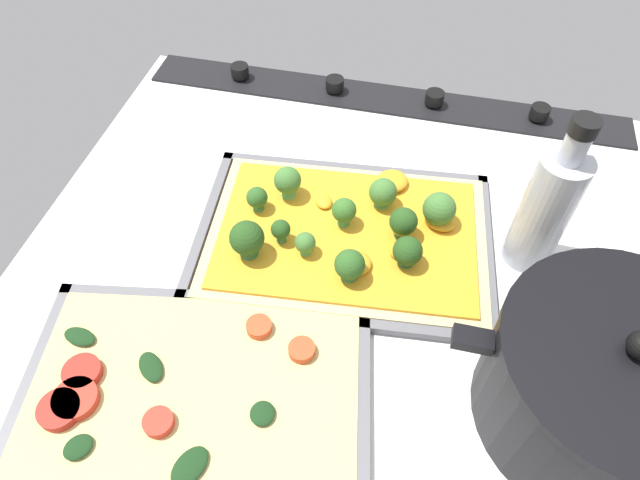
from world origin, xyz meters
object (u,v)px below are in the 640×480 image
at_px(baking_tray_front, 344,239).
at_px(oil_bottle, 546,208).
at_px(baking_tray_back, 195,393).
at_px(cooking_pot, 605,385).
at_px(veggie_pizza_back, 185,391).
at_px(broccoli_pizza, 347,230).

relative_size(baking_tray_front, oil_bottle, 1.84).
bearing_deg(baking_tray_back, oil_bottle, -141.52).
relative_size(baking_tray_back, cooking_pot, 1.34).
distance_m(baking_tray_back, cooking_pot, 0.38).
bearing_deg(baking_tray_back, veggie_pizza_back, 16.45).
xyz_separation_m(baking_tray_back, oil_bottle, (-0.32, -0.25, 0.08)).
xyz_separation_m(broccoli_pizza, veggie_pizza_back, (0.12, 0.23, -0.01)).
height_order(baking_tray_front, broccoli_pizza, broccoli_pizza).
height_order(baking_tray_front, oil_bottle, oil_bottle).
relative_size(baking_tray_back, veggie_pizza_back, 1.08).
height_order(baking_tray_front, baking_tray_back, same).
xyz_separation_m(baking_tray_front, oil_bottle, (-0.22, -0.03, 0.08)).
xyz_separation_m(cooking_pot, oil_bottle, (0.05, -0.19, 0.02)).
distance_m(baking_tray_front, oil_bottle, 0.23).
bearing_deg(oil_bottle, baking_tray_front, 7.37).
bearing_deg(veggie_pizza_back, baking_tray_back, -163.55).
bearing_deg(baking_tray_back, baking_tray_front, -114.80).
xyz_separation_m(broccoli_pizza, cooking_pot, (-0.27, 0.16, 0.04)).
xyz_separation_m(baking_tray_front, baking_tray_back, (0.10, 0.23, 0.00)).
distance_m(broccoli_pizza, baking_tray_back, 0.25).
bearing_deg(cooking_pot, baking_tray_front, -30.65).
xyz_separation_m(baking_tray_front, veggie_pizza_back, (0.11, 0.23, 0.01)).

